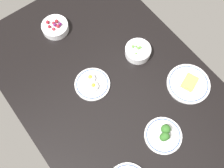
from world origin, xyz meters
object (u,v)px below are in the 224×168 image
at_px(plate_broccoli, 164,135).
at_px(bowl_berries, 55,27).
at_px(bowl_peas, 138,51).
at_px(plate_cheese, 189,83).
at_px(plate_eggs, 92,84).

height_order(plate_broccoli, bowl_berries, plate_broccoli).
height_order(bowl_peas, plate_cheese, bowl_peas).
height_order(plate_broccoli, plate_cheese, plate_broccoli).
xyz_separation_m(plate_broccoli, bowl_berries, (-0.81, -0.08, 0.00)).
bearing_deg(plate_broccoli, plate_eggs, -164.95).
bearing_deg(bowl_peas, plate_broccoli, -24.05).
distance_m(plate_broccoli, bowl_peas, 0.45).
distance_m(bowl_berries, bowl_peas, 0.47).
bearing_deg(bowl_berries, bowl_peas, 33.73).
relative_size(plate_eggs, bowl_peas, 1.32).
relative_size(plate_broccoli, plate_cheese, 0.81).
bearing_deg(plate_eggs, plate_broccoli, 15.05).
xyz_separation_m(plate_eggs, bowl_berries, (-0.39, 0.03, 0.01)).
distance_m(plate_eggs, bowl_peas, 0.30).
xyz_separation_m(plate_broccoli, plate_cheese, (-0.12, 0.28, -0.01)).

